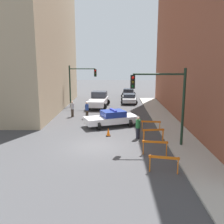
# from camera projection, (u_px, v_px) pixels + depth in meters

# --- Properties ---
(ground_plane) EXTENTS (120.00, 120.00, 0.00)m
(ground_plane) POSITION_uv_depth(u_px,v_px,m) (95.00, 146.00, 17.12)
(ground_plane) COLOR #424244
(sidewalk_right) EXTENTS (2.40, 44.00, 0.12)m
(sidewalk_right) POSITION_uv_depth(u_px,v_px,m) (186.00, 146.00, 17.00)
(sidewalk_right) COLOR #B2ADA3
(sidewalk_right) RESTS_ON ground_plane
(building_corner_left) EXTENTS (14.00, 20.00, 23.90)m
(building_corner_left) POSITION_uv_depth(u_px,v_px,m) (0.00, 6.00, 28.64)
(building_corner_left) COLOR tan
(building_corner_left) RESTS_ON ground_plane
(traffic_light_near) EXTENTS (3.64, 0.35, 5.20)m
(traffic_light_near) POSITION_uv_depth(u_px,v_px,m) (166.00, 95.00, 16.49)
(traffic_light_near) COLOR black
(traffic_light_near) RESTS_ON sidewalk_right
(traffic_light_far) EXTENTS (3.44, 0.35, 5.20)m
(traffic_light_far) POSITION_uv_depth(u_px,v_px,m) (79.00, 80.00, 31.03)
(traffic_light_far) COLOR black
(traffic_light_far) RESTS_ON ground_plane
(police_car) EXTENTS (5.05, 3.48, 1.52)m
(police_car) POSITION_uv_depth(u_px,v_px,m) (112.00, 118.00, 22.37)
(police_car) COLOR white
(police_car) RESTS_ON ground_plane
(white_truck) EXTENTS (2.94, 5.55, 1.90)m
(white_truck) POSITION_uv_depth(u_px,v_px,m) (98.00, 100.00, 31.58)
(white_truck) COLOR silver
(white_truck) RESTS_ON ground_plane
(parked_car_near) EXTENTS (2.36, 4.35, 1.31)m
(parked_car_near) POSITION_uv_depth(u_px,v_px,m) (129.00, 98.00, 34.52)
(parked_car_near) COLOR silver
(parked_car_near) RESTS_ON ground_plane
(parked_car_mid) EXTENTS (2.50, 4.43, 1.31)m
(parked_car_mid) POSITION_uv_depth(u_px,v_px,m) (129.00, 93.00, 40.78)
(parked_car_mid) COLOR black
(parked_car_mid) RESTS_ON ground_plane
(pedestrian_crossing) EXTENTS (0.46, 0.46, 1.66)m
(pedestrian_crossing) POSITION_uv_depth(u_px,v_px,m) (87.00, 110.00, 25.47)
(pedestrian_crossing) COLOR #382D23
(pedestrian_crossing) RESTS_ON ground_plane
(pedestrian_corner) EXTENTS (0.50, 0.50, 1.66)m
(pedestrian_corner) POSITION_uv_depth(u_px,v_px,m) (72.00, 109.00, 26.06)
(pedestrian_corner) COLOR #382D23
(pedestrian_corner) RESTS_ON ground_plane
(pedestrian_sidewalk) EXTENTS (0.51, 0.51, 1.66)m
(pedestrian_sidewalk) POSITION_uv_depth(u_px,v_px,m) (138.00, 127.00, 18.75)
(pedestrian_sidewalk) COLOR black
(pedestrian_sidewalk) RESTS_ON ground_plane
(barrier_front) EXTENTS (1.58, 0.46, 0.90)m
(barrier_front) POSITION_uv_depth(u_px,v_px,m) (164.00, 161.00, 13.03)
(barrier_front) COLOR orange
(barrier_front) RESTS_ON ground_plane
(barrier_mid) EXTENTS (1.59, 0.35, 0.90)m
(barrier_mid) POSITION_uv_depth(u_px,v_px,m) (155.00, 145.00, 15.52)
(barrier_mid) COLOR orange
(barrier_mid) RESTS_ON ground_plane
(barrier_back) EXTENTS (1.59, 0.38, 0.90)m
(barrier_back) POSITION_uv_depth(u_px,v_px,m) (154.00, 133.00, 18.23)
(barrier_back) COLOR orange
(barrier_back) RESTS_ON ground_plane
(barrier_corner) EXTENTS (1.60, 0.31, 0.90)m
(barrier_corner) POSITION_uv_depth(u_px,v_px,m) (151.00, 124.00, 20.67)
(barrier_corner) COLOR orange
(barrier_corner) RESTS_ON ground_plane
(traffic_cone) EXTENTS (0.36, 0.36, 0.66)m
(traffic_cone) POSITION_uv_depth(u_px,v_px,m) (108.00, 132.00, 19.44)
(traffic_cone) COLOR black
(traffic_cone) RESTS_ON ground_plane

